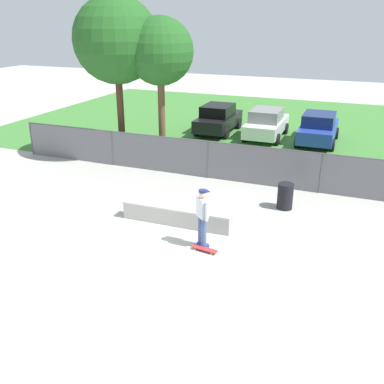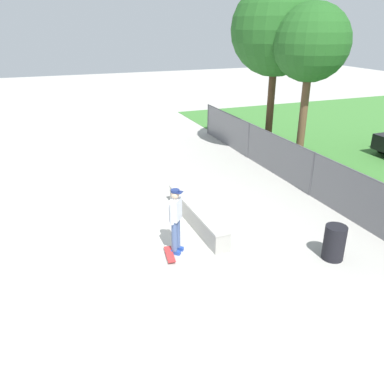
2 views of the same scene
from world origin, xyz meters
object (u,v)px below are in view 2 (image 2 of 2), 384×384
object	(u,v)px
tree_near_left	(276,30)
skateboard	(170,254)
concrete_ledge	(196,215)
tree_near_right	(311,44)
skateboarder	(176,218)
trash_bin	(334,243)

from	to	relation	value
tree_near_left	skateboard	bearing A→B (deg)	-46.04
concrete_ledge	tree_near_right	size ratio (longest dim) A/B	0.58
skateboarder	tree_near_right	world-z (taller)	tree_near_right
tree_near_left	tree_near_right	world-z (taller)	tree_near_left
concrete_ledge	skateboarder	xyz separation A→B (m)	(1.33, -1.11, 0.72)
tree_near_right	skateboarder	bearing A→B (deg)	-56.88
trash_bin	tree_near_left	bearing A→B (deg)	159.94
skateboarder	trash_bin	size ratio (longest dim) A/B	1.94
skateboarder	skateboard	bearing A→B (deg)	-55.73
tree_near_right	trash_bin	xyz separation A→B (m)	(6.48, -3.45, -4.52)
skateboard	tree_near_right	world-z (taller)	tree_near_right
tree_near_left	trash_bin	xyz separation A→B (m)	(8.44, -3.08, -4.99)
concrete_ledge	skateboarder	bearing A→B (deg)	-40.02
skateboarder	tree_near_left	world-z (taller)	tree_near_left
concrete_ledge	trash_bin	size ratio (longest dim) A/B	4.01
tree_near_right	tree_near_left	bearing A→B (deg)	-169.48
skateboard	tree_near_left	world-z (taller)	tree_near_left
concrete_ledge	skateboard	bearing A→B (deg)	-42.31
concrete_ledge	trash_bin	distance (m)	4.08
tree_near_left	trash_bin	size ratio (longest dim) A/B	7.83
concrete_ledge	skateboard	xyz separation A→B (m)	(1.49, -1.36, -0.24)
skateboarder	skateboard	xyz separation A→B (m)	(0.17, -0.25, -0.96)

